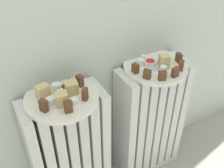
% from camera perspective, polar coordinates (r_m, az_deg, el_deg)
% --- Properties ---
extents(radiator_left, '(0.31, 0.14, 0.57)m').
position_cam_1_polar(radiator_left, '(1.15, -8.65, -14.21)').
color(radiator_left, silver).
rests_on(radiator_left, ground_plane).
extents(radiator_right, '(0.31, 0.14, 0.57)m').
position_cam_1_polar(radiator_right, '(1.27, 7.63, -7.61)').
color(radiator_right, silver).
rests_on(radiator_right, ground_plane).
extents(plate_left, '(0.25, 0.25, 0.01)m').
position_cam_1_polar(plate_left, '(0.93, -10.31, -2.79)').
color(plate_left, silver).
rests_on(plate_left, radiator_left).
extents(plate_right, '(0.25, 0.25, 0.01)m').
position_cam_1_polar(plate_right, '(1.08, 8.90, 3.59)').
color(plate_right, silver).
rests_on(plate_right, radiator_right).
extents(dark_cake_slice_left_0, '(0.03, 0.03, 0.04)m').
position_cam_1_polar(dark_cake_slice_left_0, '(0.87, -13.88, -4.35)').
color(dark_cake_slice_left_0, '#56351E').
rests_on(dark_cake_slice_left_0, plate_left).
extents(dark_cake_slice_left_1, '(0.03, 0.02, 0.04)m').
position_cam_1_polar(dark_cake_slice_left_1, '(0.86, -9.00, -4.63)').
color(dark_cake_slice_left_1, '#56351E').
rests_on(dark_cake_slice_left_1, plate_left).
extents(dark_cake_slice_left_2, '(0.03, 0.03, 0.04)m').
position_cam_1_polar(dark_cake_slice_left_2, '(0.90, -5.59, -2.09)').
color(dark_cake_slice_left_2, '#56351E').
rests_on(dark_cake_slice_left_2, plate_left).
extents(dark_cake_slice_left_3, '(0.02, 0.03, 0.04)m').
position_cam_1_polar(dark_cake_slice_left_3, '(0.95, -6.65, 0.66)').
color(dark_cake_slice_left_3, '#56351E').
rests_on(dark_cake_slice_left_3, plate_left).
extents(marble_cake_slice_left_0, '(0.05, 0.04, 0.05)m').
position_cam_1_polar(marble_cake_slice_left_0, '(0.92, -14.00, -1.57)').
color(marble_cake_slice_left_0, tan).
rests_on(marble_cake_slice_left_0, plate_left).
extents(marble_cake_slice_left_1, '(0.04, 0.04, 0.05)m').
position_cam_1_polar(marble_cake_slice_left_1, '(0.88, -10.24, -3.07)').
color(marble_cake_slice_left_1, tan).
rests_on(marble_cake_slice_left_1, plate_left).
extents(marble_cake_slice_left_2, '(0.04, 0.04, 0.04)m').
position_cam_1_polar(marble_cake_slice_left_2, '(0.93, -8.35, -0.72)').
color(marble_cake_slice_left_2, tan).
rests_on(marble_cake_slice_left_2, plate_left).
extents(turkish_delight_left_0, '(0.02, 0.02, 0.02)m').
position_cam_1_polar(turkish_delight_left_0, '(0.92, -10.49, -2.02)').
color(turkish_delight_left_0, white).
rests_on(turkish_delight_left_0, plate_left).
extents(turkish_delight_left_1, '(0.03, 0.03, 0.02)m').
position_cam_1_polar(turkish_delight_left_1, '(0.90, -12.39, -3.39)').
color(turkish_delight_left_1, white).
rests_on(turkish_delight_left_1, plate_left).
extents(turkish_delight_left_2, '(0.03, 0.03, 0.02)m').
position_cam_1_polar(turkish_delight_left_2, '(0.95, -11.38, -0.58)').
color(turkish_delight_left_2, white).
rests_on(turkish_delight_left_2, plate_left).
extents(turkish_delight_left_3, '(0.02, 0.02, 0.02)m').
position_cam_1_polar(turkish_delight_left_3, '(0.89, -7.70, -3.51)').
color(turkish_delight_left_3, white).
rests_on(turkish_delight_left_3, plate_left).
extents(medjool_date_left_0, '(0.03, 0.03, 0.02)m').
position_cam_1_polar(medjool_date_left_0, '(0.98, -8.53, 0.68)').
color(medjool_date_left_0, '#3D1E0F').
rests_on(medjool_date_left_0, plate_left).
extents(medjool_date_left_1, '(0.03, 0.03, 0.02)m').
position_cam_1_polar(medjool_date_left_1, '(0.96, -9.72, -0.47)').
color(medjool_date_left_1, '#3D1E0F').
rests_on(medjool_date_left_1, plate_left).
extents(medjool_date_left_2, '(0.03, 0.02, 0.02)m').
position_cam_1_polar(medjool_date_left_2, '(0.96, -13.91, -0.88)').
color(medjool_date_left_2, '#3D1E0F').
rests_on(medjool_date_left_2, plate_left).
extents(dark_cake_slice_right_0, '(0.02, 0.03, 0.04)m').
position_cam_1_polar(dark_cake_slice_right_0, '(1.02, 4.82, 3.23)').
color(dark_cake_slice_right_0, '#56351E').
rests_on(dark_cake_slice_right_0, plate_right).
extents(dark_cake_slice_right_1, '(0.03, 0.03, 0.04)m').
position_cam_1_polar(dark_cake_slice_right_1, '(0.99, 7.23, 2.03)').
color(dark_cake_slice_right_1, '#56351E').
rests_on(dark_cake_slice_right_1, plate_right).
extents(dark_cake_slice_right_2, '(0.03, 0.03, 0.04)m').
position_cam_1_polar(dark_cake_slice_right_2, '(0.99, 10.31, 1.70)').
color(dark_cake_slice_right_2, '#56351E').
rests_on(dark_cake_slice_right_2, plate_right).
extents(dark_cake_slice_right_3, '(0.03, 0.02, 0.04)m').
position_cam_1_polar(dark_cake_slice_right_3, '(1.02, 12.88, 2.37)').
color(dark_cake_slice_right_3, '#56351E').
rests_on(dark_cake_slice_right_3, plate_right).
extents(dark_cake_slice_right_4, '(0.03, 0.03, 0.04)m').
position_cam_1_polar(dark_cake_slice_right_4, '(1.06, 14.05, 3.73)').
color(dark_cake_slice_right_4, '#56351E').
rests_on(dark_cake_slice_right_4, plate_right).
extents(dark_cake_slice_right_5, '(0.02, 0.03, 0.04)m').
position_cam_1_polar(dark_cake_slice_right_5, '(1.11, 13.57, 5.27)').
color(dark_cake_slice_right_5, '#56351E').
rests_on(dark_cake_slice_right_5, plate_right).
extents(marble_cake_slice_right_0, '(0.05, 0.04, 0.05)m').
position_cam_1_polar(marble_cake_slice_right_0, '(1.06, 10.69, 4.65)').
color(marble_cake_slice_right_0, tan).
rests_on(marble_cake_slice_right_0, plate_right).
extents(turkish_delight_right_0, '(0.03, 0.03, 0.02)m').
position_cam_1_polar(turkish_delight_right_0, '(1.04, 10.51, 3.07)').
color(turkish_delight_right_0, white).
rests_on(turkish_delight_right_0, plate_right).
extents(turkish_delight_right_1, '(0.03, 0.03, 0.02)m').
position_cam_1_polar(turkish_delight_right_1, '(1.07, 5.89, 4.50)').
color(turkish_delight_right_1, white).
rests_on(turkish_delight_right_1, plate_right).
extents(turkish_delight_right_2, '(0.03, 0.03, 0.02)m').
position_cam_1_polar(turkish_delight_right_2, '(1.10, 6.51, 5.41)').
color(turkish_delight_right_2, white).
rests_on(turkish_delight_right_2, plate_right).
extents(medjool_date_right_0, '(0.03, 0.03, 0.02)m').
position_cam_1_polar(medjool_date_right_0, '(1.11, 11.06, 5.12)').
color(medjool_date_right_0, '#3D1E0F').
rests_on(medjool_date_right_0, plate_right).
extents(medjool_date_right_1, '(0.03, 0.03, 0.02)m').
position_cam_1_polar(medjool_date_right_1, '(1.09, 9.83, 4.78)').
color(medjool_date_right_1, '#3D1E0F').
rests_on(medjool_date_right_1, plate_right).
extents(jam_bowl_right, '(0.04, 0.04, 0.02)m').
position_cam_1_polar(jam_bowl_right, '(1.06, 7.84, 4.31)').
color(jam_bowl_right, white).
rests_on(jam_bowl_right, plate_right).
extents(fork, '(0.03, 0.10, 0.00)m').
position_cam_1_polar(fork, '(1.04, 9.83, 2.46)').
color(fork, silver).
rests_on(fork, plate_right).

